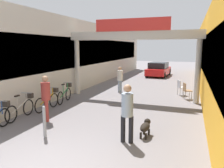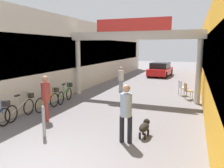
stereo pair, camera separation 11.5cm
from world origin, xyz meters
TOP-DOWN VIEW (x-y plane):
  - storefront_left at (-5.09, 11.00)m, footprint 3.00×26.00m
  - arcade_sign_gateway at (0.00, 7.91)m, footprint 7.40×0.47m
  - pedestrian_with_dog at (1.34, 2.35)m, footprint 0.39×0.36m
  - pedestrian_companion at (-2.10, 3.19)m, footprint 0.48×0.48m
  - pedestrian_carrying_crate at (-1.09, 9.22)m, footprint 0.38×0.40m
  - dog_on_leash at (1.77, 2.99)m, footprint 0.31×0.70m
  - bicycle_silver_second at (-3.21, 3.11)m, footprint 0.46×1.69m
  - bicycle_orange_third at (-2.96, 4.50)m, footprint 0.46×1.69m
  - bicycle_green_farthest at (-2.98, 5.94)m, footprint 0.46×1.68m
  - bollard_post_metal at (-1.19, 1.84)m, footprint 0.10×0.10m
  - cafe_chair_wood_nearer at (2.84, 8.68)m, footprint 0.51×0.51m
  - cafe_chair_aluminium_farther at (2.51, 9.57)m, footprint 0.54×0.54m
  - parked_car_red at (0.08, 17.86)m, footprint 2.02×4.11m

SIDE VIEW (x-z plane):
  - dog_on_leash at x=1.77m, z-range 0.06..0.57m
  - bicycle_silver_second at x=-3.21m, z-range -0.05..0.93m
  - bicycle_orange_third at x=-2.96m, z-range -0.05..0.93m
  - bicycle_green_farthest at x=-2.98m, z-range -0.05..0.93m
  - bollard_post_metal at x=-1.19m, z-range 0.01..1.03m
  - cafe_chair_wood_nearer at x=2.84m, z-range 0.10..0.99m
  - cafe_chair_aluminium_farther at x=2.51m, z-range 0.10..0.99m
  - parked_car_red at x=0.08m, z-range -0.02..1.31m
  - pedestrian_carrying_crate at x=-1.09m, z-range 0.11..1.71m
  - pedestrian_companion at x=-2.10m, z-range 0.13..1.87m
  - pedestrian_with_dog at x=1.34m, z-range 0.13..1.88m
  - storefront_left at x=-5.09m, z-range 0.00..4.48m
  - arcade_sign_gateway at x=0.00m, z-range 0.92..5.18m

